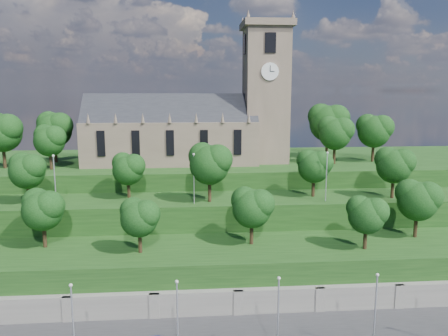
{
  "coord_description": "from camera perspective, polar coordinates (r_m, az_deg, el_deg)",
  "views": [
    {
      "loc": [
        -0.59,
        -37.24,
        28.57
      ],
      "look_at": [
        4.78,
        30.0,
        16.61
      ],
      "focal_mm": 35.0,
      "sensor_mm": 36.0,
      "label": 1
    }
  ],
  "objects": [
    {
      "name": "retaining_wall",
      "position": [
        55.69,
        -3.6,
        -17.88
      ],
      "size": [
        160.0,
        2.1,
        5.0
      ],
      "color": "slate",
      "rests_on": "ground"
    },
    {
      "name": "embankment_lower",
      "position": [
        60.46,
        -3.72,
        -13.95
      ],
      "size": [
        160.0,
        12.0,
        8.0
      ],
      "primitive_type": "cube",
      "color": "#183D14",
      "rests_on": "ground"
    },
    {
      "name": "embankment_upper",
      "position": [
        69.98,
        -3.88,
        -8.79
      ],
      "size": [
        160.0,
        10.0,
        12.0
      ],
      "primitive_type": "cube",
      "color": "#183D14",
      "rests_on": "ground"
    },
    {
      "name": "hilltop",
      "position": [
        89.75,
        -4.07,
        -3.55
      ],
      "size": [
        160.0,
        32.0,
        15.0
      ],
      "primitive_type": "cube",
      "color": "#183D14",
      "rests_on": "ground"
    },
    {
      "name": "church",
      "position": [
        83.45,
        -3.62,
        5.88
      ],
      "size": [
        38.6,
        12.35,
        27.6
      ],
      "color": "brown",
      "rests_on": "hilltop"
    },
    {
      "name": "trees_lower",
      "position": [
        57.72,
        -1.25,
        -5.38
      ],
      "size": [
        66.29,
        9.17,
        8.3
      ],
      "color": "black",
      "rests_on": "embankment_lower"
    },
    {
      "name": "trees_upper",
      "position": [
        66.34,
        -0.2,
        0.41
      ],
      "size": [
        61.28,
        8.42,
        8.97
      ],
      "color": "black",
      "rests_on": "embankment_upper"
    },
    {
      "name": "trees_hilltop",
      "position": [
        82.86,
        -2.09,
        5.23
      ],
      "size": [
        75.23,
        16.33,
        11.03
      ],
      "color": "black",
      "rests_on": "hilltop"
    },
    {
      "name": "lamp_posts_promenade",
      "position": [
        45.28,
        -6.11,
        -18.58
      ],
      "size": [
        60.36,
        0.36,
        8.6
      ],
      "color": "#B2B2B7",
      "rests_on": "promenade"
    },
    {
      "name": "lamp_posts_upper",
      "position": [
        64.4,
        -3.96,
        -0.86
      ],
      "size": [
        40.36,
        0.36,
        7.6
      ],
      "color": "#B2B2B7",
      "rests_on": "embankment_upper"
    }
  ]
}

